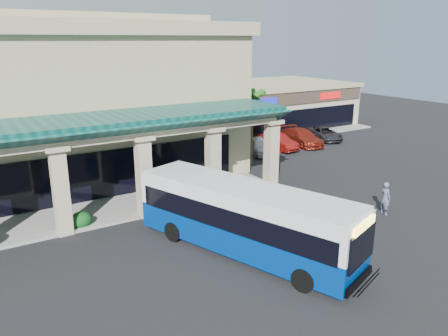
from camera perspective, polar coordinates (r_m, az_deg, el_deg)
ground at (r=22.71m, az=2.06°, el=-9.00°), size 110.00×110.00×0.00m
main_building at (r=33.39m, az=-25.91°, el=7.81°), size 30.80×14.80×11.35m
arcade at (r=24.98m, az=-22.55°, el=-0.89°), size 30.00×6.20×5.70m
strip_mall at (r=51.01m, az=3.82°, el=8.20°), size 22.50×12.50×4.90m
palm_0 at (r=34.99m, az=3.61°, el=5.80°), size 2.40×2.40×6.60m
palm_1 at (r=38.04m, az=2.20°, el=6.07°), size 2.40×2.40×5.80m
broadleaf_tree at (r=41.34m, az=-4.04°, el=6.18°), size 2.60×2.60×4.81m
transit_bus at (r=20.54m, az=2.64°, el=-6.82°), size 6.49×12.05×3.30m
pedestrian at (r=26.85m, az=20.33°, el=-3.71°), size 0.56×0.77×1.94m
car_silver at (r=38.67m, az=4.62°, el=2.92°), size 3.00×4.64×1.47m
car_white at (r=40.44m, az=7.00°, el=3.44°), size 1.71×4.49×1.46m
car_red at (r=42.55m, az=10.11°, el=4.02°), size 2.83×5.56×1.55m
car_gray at (r=45.16m, az=13.05°, el=4.41°), size 3.53×5.14×1.31m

